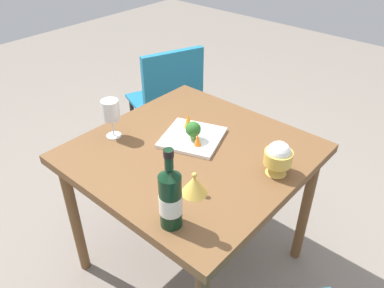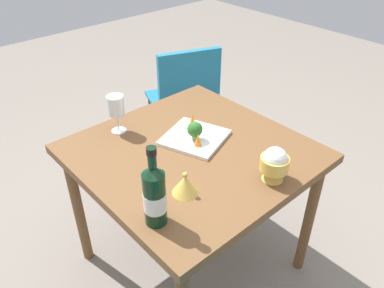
% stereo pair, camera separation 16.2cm
% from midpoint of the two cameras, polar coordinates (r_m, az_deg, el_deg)
% --- Properties ---
extents(ground_plane, '(8.00, 8.00, 0.00)m').
position_cam_midpoint_polar(ground_plane, '(2.14, -2.27, -16.96)').
color(ground_plane, gray).
extents(dining_table, '(0.91, 0.91, 0.72)m').
position_cam_midpoint_polar(dining_table, '(1.69, -2.75, -3.22)').
color(dining_table, brown).
rests_on(dining_table, ground_plane).
extents(chair_by_wall, '(0.52, 0.52, 0.85)m').
position_cam_midpoint_polar(chair_by_wall, '(2.51, -5.32, 7.16)').
color(chair_by_wall, teal).
rests_on(chair_by_wall, ground_plane).
extents(wine_bottle, '(0.08, 0.08, 0.30)m').
position_cam_midpoint_polar(wine_bottle, '(1.24, -7.03, -8.03)').
color(wine_bottle, black).
rests_on(wine_bottle, dining_table).
extents(wine_glass, '(0.08, 0.08, 0.18)m').
position_cam_midpoint_polar(wine_glass, '(1.72, -14.67, 4.69)').
color(wine_glass, white).
rests_on(wine_glass, dining_table).
extents(rice_bowl, '(0.11, 0.11, 0.14)m').
position_cam_midpoint_polar(rice_bowl, '(1.49, 9.67, -2.08)').
color(rice_bowl, gold).
rests_on(rice_bowl, dining_table).
extents(rice_bowl_lid, '(0.10, 0.10, 0.09)m').
position_cam_midpoint_polar(rice_bowl_lid, '(1.40, -2.98, -6.18)').
color(rice_bowl_lid, gold).
rests_on(rice_bowl_lid, dining_table).
extents(serving_plate, '(0.32, 0.32, 0.02)m').
position_cam_midpoint_polar(serving_plate, '(1.71, -2.67, 0.89)').
color(serving_plate, white).
rests_on(serving_plate, dining_table).
extents(broccoli_floret, '(0.07, 0.07, 0.09)m').
position_cam_midpoint_polar(broccoli_floret, '(1.65, -2.63, 2.07)').
color(broccoli_floret, '#729E4C').
rests_on(broccoli_floret, serving_plate).
extents(carrot_garnish_left, '(0.03, 0.03, 0.06)m').
position_cam_midpoint_polar(carrot_garnish_left, '(1.62, -2.02, 0.59)').
color(carrot_garnish_left, orange).
rests_on(carrot_garnish_left, serving_plate).
extents(carrot_garnish_right, '(0.04, 0.04, 0.07)m').
position_cam_midpoint_polar(carrot_garnish_right, '(1.75, -3.24, 3.41)').
color(carrot_garnish_right, orange).
rests_on(carrot_garnish_right, serving_plate).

